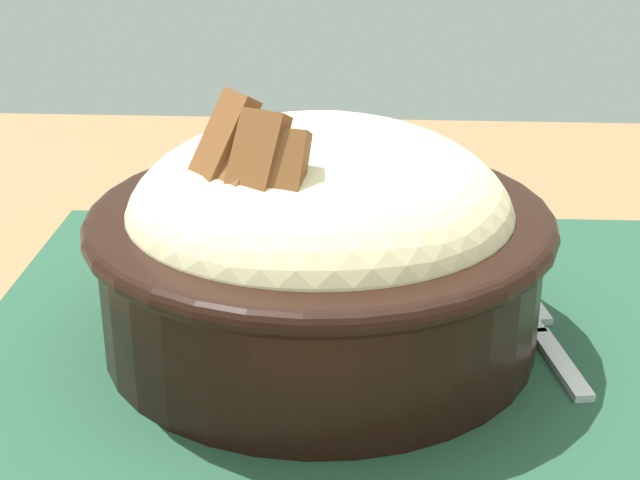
% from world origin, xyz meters
% --- Properties ---
extents(table, '(1.32, 0.83, 0.74)m').
position_xyz_m(table, '(0.00, 0.00, 0.68)').
color(table, olive).
rests_on(table, ground_plane).
extents(placemat, '(0.43, 0.33, 0.00)m').
position_xyz_m(placemat, '(0.01, 0.02, 0.74)').
color(placemat, '#1E422D').
rests_on(placemat, table).
extents(bowl, '(0.22, 0.22, 0.13)m').
position_xyz_m(bowl, '(-0.03, 0.02, 0.80)').
color(bowl, black).
rests_on(bowl, placemat).
extents(fork, '(0.04, 0.12, 0.00)m').
position_xyz_m(fork, '(0.07, 0.03, 0.75)').
color(fork, silver).
rests_on(fork, placemat).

